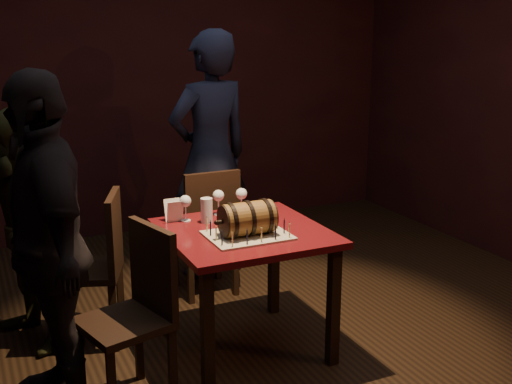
# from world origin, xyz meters

# --- Properties ---
(room_shell) EXTENTS (5.04, 5.04, 2.80)m
(room_shell) POSITION_xyz_m (0.00, 0.00, 1.40)
(room_shell) COLOR black
(room_shell) RESTS_ON ground
(pub_table) EXTENTS (0.90, 0.90, 0.75)m
(pub_table) POSITION_xyz_m (-0.08, -0.01, 0.64)
(pub_table) COLOR #470B10
(pub_table) RESTS_ON ground
(cake_board) EXTENTS (0.45, 0.35, 0.01)m
(cake_board) POSITION_xyz_m (-0.12, -0.13, 0.76)
(cake_board) COLOR #AAA189
(cake_board) RESTS_ON pub_table
(barrel_cake) EXTENTS (0.35, 0.20, 0.20)m
(barrel_cake) POSITION_xyz_m (-0.12, -0.13, 0.86)
(barrel_cake) COLOR brown
(barrel_cake) RESTS_ON cake_board
(birthday_candles) EXTENTS (0.40, 0.30, 0.09)m
(birthday_candles) POSITION_xyz_m (-0.12, -0.13, 0.80)
(birthday_candles) COLOR #F7EC93
(birthday_candles) RESTS_ON cake_board
(wine_glass_left) EXTENTS (0.07, 0.07, 0.16)m
(wine_glass_left) POSITION_xyz_m (-0.34, 0.29, 0.87)
(wine_glass_left) COLOR silver
(wine_glass_left) RESTS_ON pub_table
(wine_glass_mid) EXTENTS (0.07, 0.07, 0.16)m
(wine_glass_mid) POSITION_xyz_m (-0.11, 0.33, 0.87)
(wine_glass_mid) COLOR silver
(wine_glass_mid) RESTS_ON pub_table
(wine_glass_right) EXTENTS (0.07, 0.07, 0.16)m
(wine_glass_right) POSITION_xyz_m (0.04, 0.31, 0.87)
(wine_glass_right) COLOR silver
(wine_glass_right) RESTS_ON pub_table
(pint_of_ale) EXTENTS (0.07, 0.07, 0.15)m
(pint_of_ale) POSITION_xyz_m (-0.23, 0.21, 0.82)
(pint_of_ale) COLOR silver
(pint_of_ale) RESTS_ON pub_table
(menu_card) EXTENTS (0.10, 0.05, 0.13)m
(menu_card) POSITION_xyz_m (-0.40, 0.32, 0.81)
(menu_card) COLOR white
(menu_card) RESTS_ON pub_table
(chair_back) EXTENTS (0.40, 0.40, 0.93)m
(chair_back) POSITION_xyz_m (0.00, 0.82, 0.52)
(chair_back) COLOR black
(chair_back) RESTS_ON ground
(chair_left_rear) EXTENTS (0.51, 0.51, 0.93)m
(chair_left_rear) POSITION_xyz_m (-0.83, 0.47, 0.52)
(chair_left_rear) COLOR black
(chair_left_rear) RESTS_ON ground
(chair_left_front) EXTENTS (0.49, 0.49, 0.93)m
(chair_left_front) POSITION_xyz_m (-0.79, -0.27, 0.52)
(chair_left_front) COLOR black
(chair_left_front) RESTS_ON ground
(person_back) EXTENTS (0.76, 0.57, 1.87)m
(person_back) POSITION_xyz_m (0.18, 1.22, 0.93)
(person_back) COLOR #181C31
(person_back) RESTS_ON ground
(person_left_rear) EXTENTS (0.76, 0.85, 1.45)m
(person_left_rear) POSITION_xyz_m (-1.26, 0.56, 0.72)
(person_left_rear) COLOR #3A3E1F
(person_left_rear) RESTS_ON ground
(person_left_front) EXTENTS (0.46, 1.02, 1.71)m
(person_left_front) POSITION_xyz_m (-1.19, -0.14, 0.86)
(person_left_front) COLOR black
(person_left_front) RESTS_ON ground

